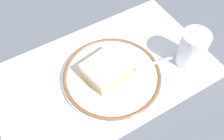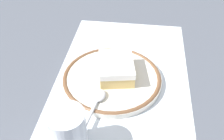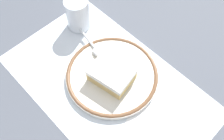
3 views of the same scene
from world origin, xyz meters
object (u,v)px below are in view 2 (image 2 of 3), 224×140
object	(u,v)px
cup	(69,134)
napkin	(133,42)
spoon	(96,103)
plate	(112,78)
cake_slice	(116,68)

from	to	relation	value
cup	napkin	xyz separation A→B (m)	(0.34, -0.09, -0.04)
cup	spoon	bearing A→B (deg)	-17.42
plate	spoon	distance (m)	0.09
spoon	cup	xyz separation A→B (m)	(-0.09, 0.03, 0.02)
plate	cake_slice	distance (m)	0.03
plate	napkin	xyz separation A→B (m)	(0.16, -0.04, -0.01)
plate	spoon	world-z (taller)	spoon
cup	napkin	world-z (taller)	cup
cup	napkin	distance (m)	0.36
plate	napkin	world-z (taller)	plate
plate	cup	distance (m)	0.19
spoon	napkin	bearing A→B (deg)	-13.34
cake_slice	napkin	world-z (taller)	cake_slice
spoon	cake_slice	bearing A→B (deg)	-16.89
plate	spoon	bearing A→B (deg)	166.46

